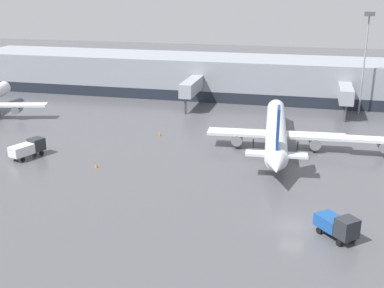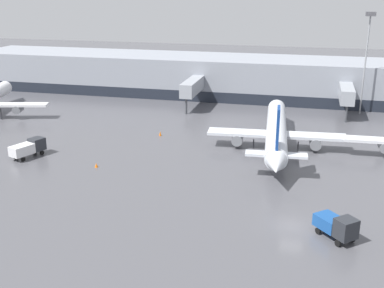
{
  "view_description": "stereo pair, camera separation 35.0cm",
  "coord_description": "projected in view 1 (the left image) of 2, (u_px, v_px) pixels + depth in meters",
  "views": [
    {
      "loc": [
        0.29,
        -48.23,
        25.08
      ],
      "look_at": [
        -15.24,
        16.04,
        3.0
      ],
      "focal_mm": 45.0,
      "sensor_mm": 36.0,
      "label": 1
    },
    {
      "loc": [
        0.63,
        -48.15,
        25.08
      ],
      "look_at": [
        -15.24,
        16.04,
        3.0
      ],
      "focal_mm": 45.0,
      "sensor_mm": 36.0,
      "label": 2
    }
  ],
  "objects": [
    {
      "name": "parked_jet_3",
      "position": [
        276.0,
        131.0,
        76.23
      ],
      "size": [
        21.94,
        36.71,
        9.8
      ],
      "rotation": [
        0.0,
        0.0,
        1.65
      ],
      "color": "silver",
      "rests_on": "ground_plane"
    },
    {
      "name": "service_truck_1",
      "position": [
        28.0,
        148.0,
        72.71
      ],
      "size": [
        3.85,
        5.8,
        2.59
      ],
      "rotation": [
        0.0,
        0.0,
        1.19
      ],
      "color": "silver",
      "rests_on": "ground_plane"
    },
    {
      "name": "service_truck_0",
      "position": [
        338.0,
        225.0,
        49.43
      ],
      "size": [
        4.62,
        4.83,
        2.76
      ],
      "rotation": [
        0.0,
        0.0,
        5.44
      ],
      "color": "#19478C",
      "rests_on": "ground_plane"
    },
    {
      "name": "traffic_cone_2",
      "position": [
        160.0,
        134.0,
        83.36
      ],
      "size": [
        0.42,
        0.42,
        0.8
      ],
      "color": "orange",
      "rests_on": "ground_plane"
    },
    {
      "name": "apron_light_mast_1",
      "position": [
        367.0,
        35.0,
        92.88
      ],
      "size": [
        1.8,
        1.8,
        20.03
      ],
      "color": "gray",
      "rests_on": "ground_plane"
    },
    {
      "name": "traffic_cone_3",
      "position": [
        96.0,
        165.0,
        69.03
      ],
      "size": [
        0.47,
        0.47,
        0.62
      ],
      "color": "orange",
      "rests_on": "ground_plane"
    },
    {
      "name": "ground_plane",
      "position": [
        293.0,
        226.0,
        52.48
      ],
      "size": [
        320.0,
        320.0,
        0.0
      ],
      "primitive_type": "plane",
      "color": "#4C4C51"
    },
    {
      "name": "terminal_building",
      "position": [
        306.0,
        80.0,
        108.03
      ],
      "size": [
        160.0,
        31.97,
        9.0
      ],
      "color": "gray",
      "rests_on": "ground_plane"
    }
  ]
}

